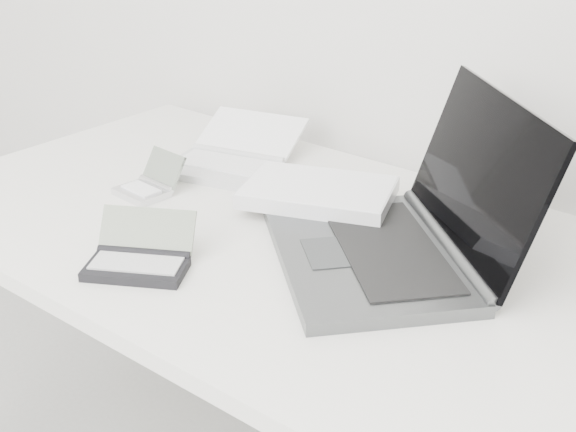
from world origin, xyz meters
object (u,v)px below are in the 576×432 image
Objects in this scene: desk at (316,268)px; netbook_open_white at (231,158)px; palmtop_charcoal at (139,259)px; laptop_large at (376,221)px.

netbook_open_white is (-0.37, 0.18, 0.06)m from desk.
desk is 4.79× the size of netbook_open_white.
netbook_open_white is at bearing 84.43° from palmtop_charcoal.
laptop_large is 3.15× the size of palmtop_charcoal.
palmtop_charcoal is at bearing -87.64° from laptop_large.
palmtop_charcoal is at bearing -80.61° from netbook_open_white.
laptop_large reaches higher than netbook_open_white.
laptop_large is 0.40m from palmtop_charcoal.
netbook_open_white is 1.62× the size of palmtop_charcoal.
palmtop_charcoal reaches higher than netbook_open_white.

